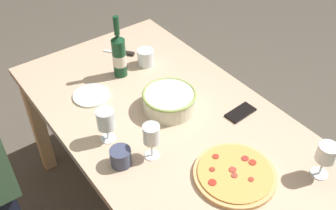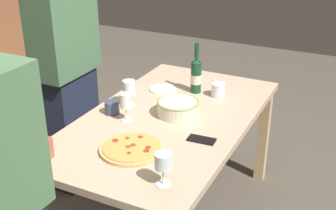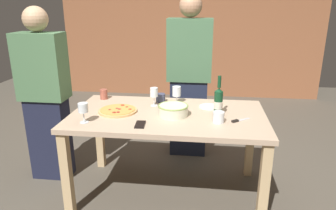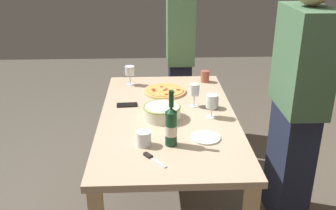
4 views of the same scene
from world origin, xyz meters
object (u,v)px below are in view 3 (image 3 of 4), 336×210
(wine_bottle, at_px, (218,101))
(cup_amber, at_px, (104,94))
(pizza_knife, at_px, (238,120))
(cup_ceramic, at_px, (218,117))
(person_guest_left, at_px, (189,78))
(cell_phone, at_px, (140,124))
(cup_spare, at_px, (161,98))
(side_plate, at_px, (209,107))
(person_host, at_px, (45,96))
(dining_table, at_px, (168,124))
(pizza, at_px, (118,110))
(wine_glass_by_bottle, at_px, (83,109))
(serving_bowl, at_px, (173,110))
(wine_glass_far_left, at_px, (177,92))
(wine_glass_near_pizza, at_px, (154,93))

(wine_bottle, height_order, cup_amber, wine_bottle)
(cup_amber, distance_m, pizza_knife, 1.30)
(cup_ceramic, distance_m, person_guest_left, 1.01)
(cup_amber, relative_size, pizza_knife, 0.61)
(cell_phone, bearing_deg, cup_spare, 79.62)
(cup_spare, bearing_deg, cup_amber, 177.76)
(side_plate, bearing_deg, cup_spare, 166.78)
(wine_bottle, xyz_separation_m, person_guest_left, (-0.28, 0.81, -0.00))
(person_host, xyz_separation_m, person_guest_left, (1.28, 0.66, 0.06))
(dining_table, relative_size, person_guest_left, 0.94)
(pizza, relative_size, cell_phone, 2.25)
(wine_glass_by_bottle, height_order, pizza_knife, wine_glass_by_bottle)
(dining_table, height_order, wine_bottle, wine_bottle)
(side_plate, bearing_deg, serving_bowl, -139.64)
(wine_glass_far_left, bearing_deg, dining_table, -98.73)
(wine_glass_far_left, height_order, cup_ceramic, wine_glass_far_left)
(pizza_knife, xyz_separation_m, person_host, (-1.71, 0.27, 0.05))
(pizza, height_order, cup_spare, cup_spare)
(wine_glass_near_pizza, distance_m, cup_ceramic, 0.66)
(cup_spare, relative_size, pizza_knife, 0.56)
(cup_ceramic, bearing_deg, wine_glass_near_pizza, 148.13)
(dining_table, height_order, cup_ceramic, cup_ceramic)
(wine_glass_near_pizza, bearing_deg, cup_spare, 72.01)
(dining_table, bearing_deg, cup_amber, 153.03)
(cup_amber, xyz_separation_m, pizza_knife, (1.22, -0.44, -0.04))
(dining_table, bearing_deg, pizza, -178.98)
(pizza, bearing_deg, wine_glass_near_pizza, 35.45)
(pizza_knife, height_order, person_guest_left, person_guest_left)
(wine_glass_far_left, bearing_deg, person_host, -174.02)
(wine_glass_by_bottle, bearing_deg, wine_glass_far_left, 40.72)
(wine_bottle, distance_m, cup_amber, 1.11)
(cup_ceramic, relative_size, side_plate, 0.50)
(cup_spare, bearing_deg, wine_glass_by_bottle, -130.45)
(side_plate, height_order, person_guest_left, person_guest_left)
(wine_bottle, xyz_separation_m, pizza_knife, (0.16, -0.11, -0.11))
(pizza, bearing_deg, cup_ceramic, -10.06)
(serving_bowl, distance_m, pizza_knife, 0.52)
(cup_ceramic, bearing_deg, dining_table, 159.14)
(cup_ceramic, xyz_separation_m, cup_spare, (-0.51, 0.47, -0.01))
(cup_amber, distance_m, person_host, 0.53)
(dining_table, bearing_deg, person_host, 172.12)
(cup_spare, bearing_deg, dining_table, -70.95)
(wine_bottle, bearing_deg, pizza, -179.16)
(pizza, bearing_deg, cup_amber, 124.08)
(wine_glass_by_bottle, bearing_deg, cup_ceramic, 6.99)
(dining_table, height_order, cup_spare, cup_spare)
(wine_glass_by_bottle, distance_m, pizza_knife, 1.19)
(cup_spare, relative_size, person_host, 0.05)
(dining_table, distance_m, pizza, 0.44)
(wine_glass_far_left, bearing_deg, wine_glass_near_pizza, -153.62)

